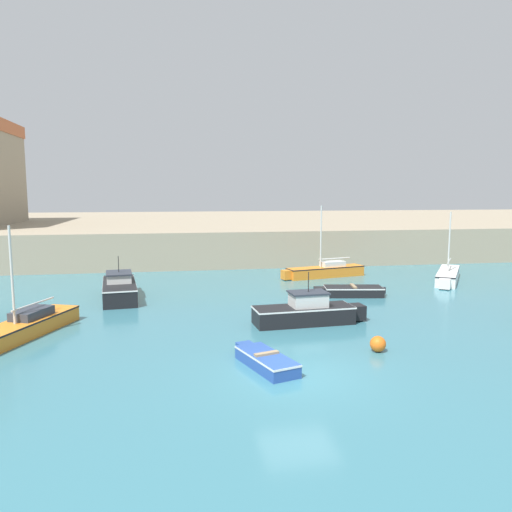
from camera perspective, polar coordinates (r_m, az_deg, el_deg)
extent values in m
plane|color=teal|center=(16.71, 4.86, -13.45)|extent=(200.00, 200.00, 0.00)
cube|color=gray|center=(57.72, -5.65, 2.88)|extent=(120.00, 40.00, 2.86)
cube|color=black|center=(29.11, 11.06, -3.98)|extent=(3.42, 1.87, 0.53)
cube|color=black|center=(28.79, 7.28, -4.02)|extent=(0.73, 0.84, 0.45)
cube|color=white|center=(29.06, 11.07, -3.54)|extent=(3.46, 1.89, 0.07)
cube|color=#997F5B|center=(29.05, 11.07, -3.38)|extent=(0.38, 1.18, 0.08)
cube|color=black|center=(29.49, 14.38, -3.82)|extent=(0.23, 0.23, 0.36)
cube|color=black|center=(28.79, -15.34, -3.83)|extent=(2.32, 5.32, 0.93)
cube|color=black|center=(31.71, -15.43, -2.81)|extent=(1.04, 0.88, 0.79)
cube|color=white|center=(28.71, -15.37, -3.00)|extent=(2.34, 5.37, 0.07)
cube|color=silver|center=(28.92, -15.40, -2.39)|extent=(1.50, 1.94, 0.46)
cube|color=#2D333D|center=(28.88, -15.41, -1.86)|extent=(1.60, 2.11, 0.08)
cylinder|color=black|center=(28.80, -15.45, -0.90)|extent=(0.04, 0.04, 0.90)
cube|color=white|center=(35.59, 21.09, -2.12)|extent=(4.21, 5.47, 0.72)
cube|color=white|center=(32.47, 20.76, -2.98)|extent=(0.84, 0.81, 0.61)
cube|color=black|center=(35.54, 21.11, -1.61)|extent=(4.26, 5.52, 0.07)
cylinder|color=silver|center=(34.87, 21.22, 1.52)|extent=(0.10, 0.10, 3.91)
cylinder|color=silver|center=(36.17, 21.22, -0.53)|extent=(1.52, 2.21, 0.08)
cube|color=orange|center=(22.82, -25.08, -7.54)|extent=(3.55, 6.12, 0.66)
cube|color=black|center=(22.75, -25.12, -6.84)|extent=(3.58, 6.18, 0.07)
cylinder|color=silver|center=(22.02, -26.13, -1.99)|extent=(0.10, 0.10, 3.96)
cylinder|color=silver|center=(23.21, -24.07, -5.02)|extent=(1.10, 2.55, 0.08)
cube|color=#333842|center=(23.17, -24.24, -5.99)|extent=(1.58, 2.04, 0.36)
cube|color=#284C9E|center=(17.26, 1.21, -11.93)|extent=(1.85, 2.98, 0.45)
cube|color=#284C9E|center=(18.63, -1.25, -10.46)|extent=(0.69, 0.62, 0.39)
cube|color=white|center=(17.20, 1.21, -11.34)|extent=(1.87, 3.01, 0.07)
cube|color=#997F5B|center=(17.17, 1.21, -11.09)|extent=(0.90, 0.46, 0.08)
cube|color=orange|center=(35.15, 7.96, -1.81)|extent=(5.74, 2.46, 0.72)
cube|color=orange|center=(33.68, 3.47, -2.15)|extent=(0.67, 0.76, 0.61)
cube|color=black|center=(35.10, 7.97, -1.29)|extent=(5.80, 2.49, 0.07)
cylinder|color=silver|center=(34.63, 7.43, 2.21)|extent=(0.10, 0.10, 4.25)
cylinder|color=silver|center=(35.38, 8.96, -0.28)|extent=(2.48, 0.67, 0.08)
cube|color=silver|center=(35.36, 8.75, -0.88)|extent=(1.83, 1.20, 0.36)
cube|color=black|center=(22.75, 5.43, -6.73)|extent=(4.57, 1.84, 0.79)
cube|color=black|center=(23.71, 11.35, -6.27)|extent=(0.74, 0.88, 0.67)
cube|color=white|center=(22.67, 5.45, -5.86)|extent=(4.61, 1.86, 0.07)
cube|color=silver|center=(22.67, 5.99, -5.00)|extent=(1.64, 1.25, 0.59)
cube|color=#2D333D|center=(22.60, 6.00, -4.18)|extent=(1.78, 1.33, 0.08)
cylinder|color=black|center=(22.50, 6.02, -2.95)|extent=(0.04, 0.04, 0.90)
sphere|color=orange|center=(19.38, 13.76, -9.74)|extent=(0.60, 0.60, 0.60)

